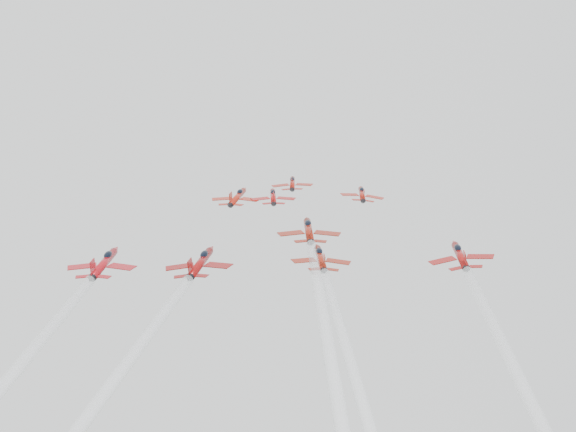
{
  "coord_description": "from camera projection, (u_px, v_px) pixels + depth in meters",
  "views": [
    {
      "loc": [
        6.8,
        -130.41,
        115.41
      ],
      "look_at": [
        0.0,
        2.0,
        158.61
      ],
      "focal_mm": 50.0,
      "sensor_mm": 36.0,
      "label": 1
    }
  ],
  "objects": [
    {
      "name": "jet_row2_right",
      "position": [
        362.0,
        194.0,
        153.34
      ],
      "size": [
        8.4,
        10.45,
        7.62
      ],
      "rotation": [
        0.61,
        0.1,
        0.07
      ],
      "color": "#AC1C10"
    },
    {
      "name": "jet_row2_left",
      "position": [
        237.0,
        197.0,
        153.98
      ],
      "size": [
        9.63,
        11.98,
        8.74
      ],
      "rotation": [
        0.61,
        0.08,
        -0.12
      ],
      "color": "#B22011"
    },
    {
      "name": "jet_lead",
      "position": [
        292.0,
        183.0,
        162.62
      ],
      "size": [
        8.42,
        10.48,
        7.64
      ],
      "rotation": [
        0.61,
        -0.03,
        0.02
      ],
      "color": "#A61A0F"
    },
    {
      "name": "jet_row2_center",
      "position": [
        273.0,
        196.0,
        153.43
      ],
      "size": [
        8.64,
        10.76,
        7.85
      ],
      "rotation": [
        0.61,
        -0.03,
        0.08
      ],
      "color": "#AF1010"
    },
    {
      "name": "jet_rear_farright",
      "position": [
        543.0,
        428.0,
        74.37
      ],
      "size": [
        9.69,
        86.98,
        61.73
      ],
      "rotation": [
        0.61,
        -0.08,
        -0.06
      ],
      "color": "#9E100F"
    },
    {
      "name": "jet_rear_right",
      "position": [
        319.0,
        412.0,
        78.27
      ],
      "size": [
        9.01,
        80.81,
        57.35
      ],
      "rotation": [
        0.61,
        0.01,
        0.13
      ],
      "color": "maroon"
    },
    {
      "name": "jet_center",
      "position": [
        300.0,
        383.0,
        83.96
      ],
      "size": [
        10.57,
        94.8,
        67.29
      ],
      "rotation": [
        0.61,
        -0.01,
        0.08
      ],
      "color": "maroon"
    }
  ]
}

